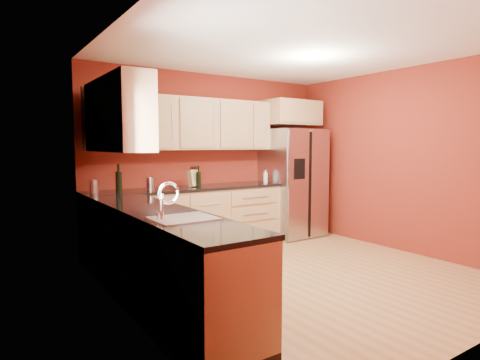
{
  "coord_description": "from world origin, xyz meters",
  "views": [
    {
      "loc": [
        -3.11,
        -3.43,
        1.52
      ],
      "look_at": [
        -0.2,
        0.9,
        1.06
      ],
      "focal_mm": 30.0,
      "sensor_mm": 36.0,
      "label": 1
    }
  ],
  "objects_px": {
    "wine_bottle_a": "(119,178)",
    "knife_block": "(193,178)",
    "canister_left": "(151,184)",
    "soap_dispenser": "(265,176)",
    "refrigerator": "(293,183)"
  },
  "relations": [
    {
      "from": "wine_bottle_a",
      "to": "knife_block",
      "type": "bearing_deg",
      "value": 4.26
    },
    {
      "from": "canister_left",
      "to": "knife_block",
      "type": "distance_m",
      "value": 0.68
    },
    {
      "from": "refrigerator",
      "to": "canister_left",
      "type": "relative_size",
      "value": 10.38
    },
    {
      "from": "refrigerator",
      "to": "wine_bottle_a",
      "type": "height_order",
      "value": "refrigerator"
    },
    {
      "from": "canister_left",
      "to": "wine_bottle_a",
      "type": "relative_size",
      "value": 0.47
    },
    {
      "from": "refrigerator",
      "to": "knife_block",
      "type": "xyz_separation_m",
      "value": [
        -1.81,
        0.1,
        0.15
      ]
    },
    {
      "from": "refrigerator",
      "to": "knife_block",
      "type": "bearing_deg",
      "value": 176.74
    },
    {
      "from": "refrigerator",
      "to": "canister_left",
      "type": "height_order",
      "value": "refrigerator"
    },
    {
      "from": "refrigerator",
      "to": "canister_left",
      "type": "distance_m",
      "value": 2.49
    },
    {
      "from": "canister_left",
      "to": "wine_bottle_a",
      "type": "bearing_deg",
      "value": -179.9
    },
    {
      "from": "knife_block",
      "to": "soap_dispenser",
      "type": "height_order",
      "value": "knife_block"
    },
    {
      "from": "refrigerator",
      "to": "soap_dispenser",
      "type": "distance_m",
      "value": 0.57
    },
    {
      "from": "knife_block",
      "to": "refrigerator",
      "type": "bearing_deg",
      "value": -12.12
    },
    {
      "from": "canister_left",
      "to": "knife_block",
      "type": "height_order",
      "value": "knife_block"
    },
    {
      "from": "soap_dispenser",
      "to": "refrigerator",
      "type": "bearing_deg",
      "value": -2.9
    }
  ]
}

